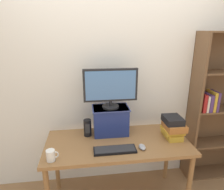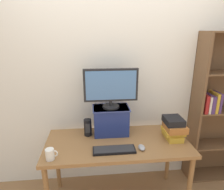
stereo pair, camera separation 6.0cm
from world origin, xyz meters
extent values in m
cube|color=silver|center=(0.00, 0.48, 1.30)|extent=(7.00, 0.08, 2.60)
cube|color=olive|center=(0.00, 0.00, 0.75)|extent=(1.49, 0.67, 0.04)
cylinder|color=olive|center=(0.69, -0.29, 0.37)|extent=(0.05, 0.05, 0.74)
cylinder|color=olive|center=(-0.69, 0.29, 0.37)|extent=(0.05, 0.05, 0.74)
cylinder|color=olive|center=(0.69, 0.29, 0.37)|extent=(0.05, 0.05, 0.74)
cube|color=brown|center=(0.99, 0.30, 0.94)|extent=(0.03, 0.28, 1.88)
cube|color=brown|center=(1.42, 0.43, 0.94)|extent=(0.90, 0.01, 1.88)
cube|color=brown|center=(1.42, 0.30, 0.01)|extent=(0.84, 0.27, 0.02)
cube|color=brown|center=(1.42, 0.30, 0.48)|extent=(0.84, 0.27, 0.02)
cube|color=maroon|center=(1.05, 0.27, 1.07)|extent=(0.04, 0.20, 0.22)
cube|color=silver|center=(1.09, 0.27, 1.06)|extent=(0.03, 0.20, 0.20)
cube|color=#4C336B|center=(1.13, 0.27, 1.06)|extent=(0.04, 0.20, 0.21)
cube|color=gold|center=(1.18, 0.27, 1.08)|extent=(0.03, 0.20, 0.24)
cube|color=#4C336B|center=(1.22, 0.27, 1.08)|extent=(0.03, 0.20, 0.23)
cube|color=navy|center=(-0.05, 0.19, 0.93)|extent=(0.38, 0.24, 0.31)
cube|color=#334284|center=(-0.05, 0.19, 1.08)|extent=(0.40, 0.26, 0.01)
cylinder|color=black|center=(-0.05, 0.19, 1.09)|extent=(0.18, 0.18, 0.02)
cylinder|color=black|center=(-0.05, 0.19, 1.13)|extent=(0.03, 0.03, 0.06)
cube|color=black|center=(-0.05, 0.19, 1.33)|extent=(0.57, 0.04, 0.35)
cube|color=#4C7AB7|center=(-0.05, 0.17, 1.33)|extent=(0.53, 0.00, 0.31)
cube|color=black|center=(-0.05, -0.17, 0.78)|extent=(0.41, 0.14, 0.02)
cube|color=#28282B|center=(-0.05, -0.17, 0.80)|extent=(0.39, 0.12, 0.00)
ellipsoid|color=#99999E|center=(0.22, -0.16, 0.79)|extent=(0.06, 0.10, 0.04)
cube|color=gold|center=(0.60, 0.02, 0.80)|extent=(0.15, 0.25, 0.06)
cube|color=gold|center=(0.60, 0.01, 0.85)|extent=(0.21, 0.20, 0.04)
cube|color=#AD662D|center=(0.61, 0.01, 0.91)|extent=(0.20, 0.24, 0.07)
cube|color=black|center=(0.60, 0.02, 0.97)|extent=(0.18, 0.21, 0.07)
cylinder|color=white|center=(-0.64, -0.24, 0.82)|extent=(0.08, 0.08, 0.10)
torus|color=white|center=(-0.60, -0.24, 0.83)|extent=(0.07, 0.01, 0.07)
cylinder|color=black|center=(-0.31, 0.17, 0.87)|extent=(0.08, 0.08, 0.19)
cube|color=#2D2D30|center=(-0.31, 0.12, 0.88)|extent=(0.05, 0.00, 0.11)
camera|label=1|loc=(-0.30, -1.82, 1.88)|focal=32.00mm
camera|label=2|loc=(-0.24, -1.82, 1.88)|focal=32.00mm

